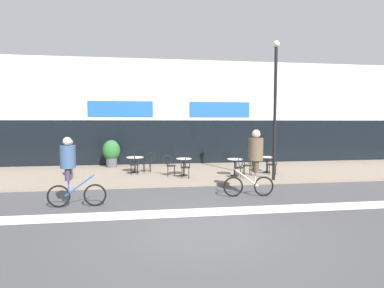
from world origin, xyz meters
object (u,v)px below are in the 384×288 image
(cafe_chair_0_side, at_px, (149,161))
(planter_pot, at_px, (111,152))
(cafe_chair_1_near, at_px, (185,166))
(cyclist_0, at_px, (70,167))
(bistro_table_3, at_px, (267,161))
(pedestrian_near_end, at_px, (71,155))
(cyclist_1, at_px, (254,156))
(bistro_table_0, at_px, (135,161))
(cafe_chair_3_near, at_px, (272,163))
(lamp_post, at_px, (275,101))
(cafe_chair_2_side, at_px, (249,164))
(cafe_chair_2_near, at_px, (239,166))
(bistro_table_2, at_px, (235,164))
(cafe_chair_1_side, at_px, (169,164))
(bistro_table_1, at_px, (184,163))
(cafe_chair_0_near, at_px, (134,163))

(cafe_chair_0_side, height_order, planter_pot, planter_pot)
(cafe_chair_1_near, height_order, cyclist_0, cyclist_0)
(bistro_table_3, xyz_separation_m, pedestrian_near_end, (-8.53, -0.27, 0.45))
(bistro_table_3, xyz_separation_m, cyclist_1, (-1.96, -3.75, 0.68))
(bistro_table_0, distance_m, cafe_chair_3_near, 6.16)
(cafe_chair_3_near, distance_m, lamp_post, 2.88)
(cafe_chair_2_side, xyz_separation_m, planter_pot, (-6.17, 3.33, 0.25))
(cafe_chair_2_near, distance_m, cafe_chair_2_side, 0.87)
(cafe_chair_2_near, distance_m, cyclist_1, 2.55)
(bistro_table_0, height_order, cyclist_0, cyclist_0)
(cafe_chair_3_near, height_order, lamp_post, lamp_post)
(bistro_table_2, relative_size, pedestrian_near_end, 0.46)
(bistro_table_2, xyz_separation_m, cyclist_1, (-0.25, -3.07, 0.67))
(cyclist_1, bearing_deg, cafe_chair_0_side, -49.22)
(cafe_chair_3_near, bearing_deg, bistro_table_3, 7.21)
(bistro_table_2, distance_m, cyclist_1, 3.15)
(bistro_table_3, xyz_separation_m, cafe_chair_1_side, (-4.49, -0.30, 0.01))
(bistro_table_2, bearing_deg, bistro_table_1, 170.09)
(cyclist_0, bearing_deg, planter_pot, 87.19)
(lamp_post, bearing_deg, cyclist_1, -127.63)
(cafe_chair_2_near, xyz_separation_m, cyclist_0, (-5.85, -2.90, 0.52))
(cafe_chair_1_near, xyz_separation_m, cyclist_0, (-3.68, -3.28, 0.52))
(cafe_chair_1_near, bearing_deg, planter_pot, 50.65)
(cafe_chair_0_near, relative_size, cafe_chair_3_near, 1.00)
(cafe_chair_2_near, xyz_separation_m, cyclist_1, (-0.25, -2.44, 0.67))
(cafe_chair_3_near, xyz_separation_m, lamp_post, (-0.42, -1.14, 2.61))
(cafe_chair_3_near, xyz_separation_m, planter_pot, (-7.25, 3.27, 0.25))
(bistro_table_0, distance_m, planter_pot, 2.22)
(bistro_table_2, relative_size, cyclist_1, 0.34)
(bistro_table_3, distance_m, cyclist_0, 8.66)
(bistro_table_1, relative_size, bistro_table_3, 1.04)
(cafe_chair_0_near, bearing_deg, cafe_chair_2_side, -105.82)
(cafe_chair_0_near, relative_size, cafe_chair_0_side, 1.00)
(cyclist_1, bearing_deg, bistro_table_3, -113.45)
(cafe_chair_0_near, height_order, cyclist_0, cyclist_0)
(bistro_table_1, height_order, bistro_table_3, bistro_table_1)
(cafe_chair_0_side, distance_m, pedestrian_near_end, 3.37)
(cafe_chair_1_side, xyz_separation_m, cafe_chair_2_near, (2.79, -1.00, 0.00))
(bistro_table_2, xyz_separation_m, cafe_chair_2_near, (0.01, -0.63, -0.00))
(cyclist_0, bearing_deg, cafe_chair_3_near, 25.01)
(cyclist_0, xyz_separation_m, pedestrian_near_end, (-0.98, 3.94, -0.09))
(cafe_chair_1_side, relative_size, cafe_chair_2_side, 1.00)
(bistro_table_2, relative_size, cafe_chair_0_near, 0.81)
(cafe_chair_0_near, xyz_separation_m, cyclist_1, (4.03, -3.96, 0.67))
(bistro_table_1, bearing_deg, cafe_chair_1_near, -90.87)
(bistro_table_2, height_order, cyclist_1, cyclist_1)
(cafe_chair_2_side, bearing_deg, cafe_chair_1_near, 11.93)
(cyclist_1, bearing_deg, lamp_post, -123.48)
(planter_pot, xyz_separation_m, cyclist_1, (5.30, -6.39, 0.42))
(cafe_chair_2_near, bearing_deg, planter_pot, 49.23)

